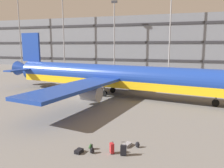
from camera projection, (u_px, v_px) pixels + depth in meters
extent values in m
plane|color=slate|center=(89.00, 97.00, 33.90)|extent=(600.00, 600.00, 0.00)
cube|color=slate|center=(147.00, 43.00, 81.09)|extent=(154.87, 16.85, 17.20)
cube|color=#2D2D33|center=(142.00, 60.00, 74.07)|extent=(153.32, 0.24, 0.70)
cube|color=#2D2D33|center=(142.00, 42.00, 73.09)|extent=(153.32, 0.24, 0.70)
cube|color=#2D2D33|center=(143.00, 24.00, 72.12)|extent=(153.32, 0.24, 0.70)
cylinder|color=navy|center=(117.00, 76.00, 34.28)|extent=(36.55, 9.23, 3.43)
cube|color=yellow|center=(117.00, 82.00, 34.44)|extent=(35.10, 8.92, 1.10)
cone|color=navy|center=(25.00, 69.00, 42.97)|extent=(4.50, 3.36, 2.74)
cube|color=navy|center=(31.00, 47.00, 41.48)|extent=(4.12, 1.01, 5.14)
cube|color=navy|center=(46.00, 67.00, 44.81)|extent=(2.60, 5.36, 0.20)
cube|color=navy|center=(20.00, 70.00, 39.09)|extent=(2.60, 5.36, 0.20)
cube|color=navy|center=(134.00, 71.00, 43.00)|extent=(6.80, 15.82, 0.36)
cube|color=navy|center=(75.00, 87.00, 26.55)|extent=(6.80, 15.82, 0.36)
cylinder|color=#9E9EA3|center=(131.00, 80.00, 40.56)|extent=(2.72, 2.25, 1.88)
cylinder|color=#9E9EA3|center=(91.00, 94.00, 28.96)|extent=(2.72, 2.25, 1.88)
cylinder|color=black|center=(216.00, 103.00, 28.49)|extent=(0.94, 0.49, 0.90)
cylinder|color=slate|center=(216.00, 98.00, 28.38)|extent=(0.20, 0.20, 1.29)
cylinder|color=black|center=(113.00, 90.00, 36.65)|extent=(0.94, 0.49, 0.90)
cylinder|color=slate|center=(113.00, 86.00, 36.54)|extent=(0.20, 0.20, 1.29)
cylinder|color=black|center=(104.00, 93.00, 34.09)|extent=(0.94, 0.49, 0.90)
cylinder|color=slate|center=(104.00, 89.00, 33.98)|extent=(0.20, 0.20, 1.29)
cylinder|color=gray|center=(20.00, 31.00, 81.28)|extent=(0.36, 0.36, 25.35)
cylinder|color=gray|center=(63.00, 30.00, 75.89)|extent=(0.36, 0.36, 25.42)
cylinder|color=gray|center=(114.00, 37.00, 70.87)|extent=(0.36, 0.36, 20.47)
cube|color=#333338|center=(114.00, 2.00, 69.07)|extent=(1.80, 0.50, 0.70)
cylinder|color=gray|center=(170.00, 27.00, 65.29)|extent=(0.36, 0.36, 25.59)
cube|color=gray|center=(127.00, 145.00, 17.30)|extent=(0.65, 0.89, 0.23)
cube|color=black|center=(130.00, 143.00, 17.63)|extent=(0.21, 0.09, 0.02)
cube|color=black|center=(123.00, 150.00, 15.78)|extent=(0.46, 0.30, 0.71)
cylinder|color=#333338|center=(125.00, 144.00, 15.75)|extent=(0.02, 0.02, 0.22)
cylinder|color=#333338|center=(122.00, 143.00, 15.78)|extent=(0.02, 0.02, 0.22)
cube|color=black|center=(124.00, 142.00, 15.75)|extent=(0.23, 0.06, 0.02)
cylinder|color=black|center=(126.00, 156.00, 15.72)|extent=(0.03, 0.05, 0.05)
cylinder|color=black|center=(121.00, 156.00, 15.77)|extent=(0.03, 0.05, 0.05)
cylinder|color=black|center=(126.00, 155.00, 15.91)|extent=(0.03, 0.05, 0.05)
cylinder|color=black|center=(121.00, 154.00, 15.96)|extent=(0.03, 0.05, 0.05)
cube|color=#B21E23|center=(112.00, 148.00, 16.09)|extent=(0.42, 0.45, 0.72)
cylinder|color=#333338|center=(113.00, 143.00, 15.95)|extent=(0.02, 0.02, 0.08)
cylinder|color=#333338|center=(113.00, 142.00, 16.14)|extent=(0.02, 0.02, 0.08)
cube|color=black|center=(113.00, 142.00, 16.03)|extent=(0.13, 0.18, 0.02)
cylinder|color=black|center=(111.00, 154.00, 15.99)|extent=(0.05, 0.04, 0.05)
cylinder|color=black|center=(110.00, 152.00, 16.26)|extent=(0.05, 0.04, 0.05)
cylinder|color=black|center=(114.00, 154.00, 16.04)|extent=(0.05, 0.04, 0.05)
cylinder|color=black|center=(113.00, 152.00, 16.32)|extent=(0.05, 0.04, 0.05)
cube|color=black|center=(79.00, 151.00, 16.23)|extent=(0.52, 0.67, 0.26)
cube|color=black|center=(76.00, 153.00, 15.94)|extent=(0.22, 0.06, 0.02)
ellipsoid|color=black|center=(137.00, 145.00, 17.05)|extent=(0.35, 0.20, 0.44)
ellipsoid|color=black|center=(137.00, 146.00, 16.98)|extent=(0.24, 0.09, 0.20)
torus|color=black|center=(138.00, 142.00, 17.04)|extent=(0.08, 0.01, 0.08)
cube|color=black|center=(139.00, 144.00, 17.11)|extent=(0.04, 0.03, 0.37)
cube|color=black|center=(136.00, 144.00, 17.16)|extent=(0.04, 0.03, 0.37)
ellipsoid|color=black|center=(92.00, 150.00, 16.14)|extent=(0.37, 0.41, 0.43)
ellipsoid|color=black|center=(93.00, 152.00, 16.07)|extent=(0.21, 0.26, 0.19)
torus|color=black|center=(92.00, 147.00, 16.13)|extent=(0.05, 0.08, 0.08)
cube|color=black|center=(92.00, 150.00, 16.28)|extent=(0.04, 0.04, 0.37)
cube|color=black|center=(90.00, 150.00, 16.16)|extent=(0.04, 0.04, 0.37)
ellipsoid|color=#264C26|center=(91.00, 147.00, 16.76)|extent=(0.25, 0.35, 0.43)
ellipsoid|color=#264C26|center=(89.00, 147.00, 16.79)|extent=(0.12, 0.24, 0.19)
torus|color=black|center=(91.00, 144.00, 16.71)|extent=(0.02, 0.08, 0.08)
cube|color=black|center=(92.00, 147.00, 16.64)|extent=(0.03, 0.04, 0.36)
cube|color=black|center=(93.00, 146.00, 16.82)|extent=(0.03, 0.04, 0.36)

